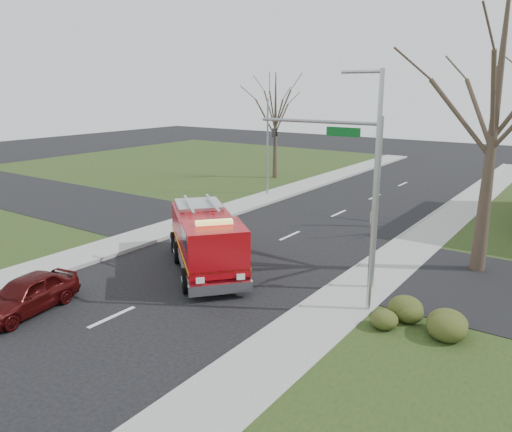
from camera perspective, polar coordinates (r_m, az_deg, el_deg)
The scene contains 12 objects.
ground at distance 22.39m, azimuth -4.16°, elevation -5.94°, with size 120.00×120.00×0.00m, color black.
sidewalk_right at distance 19.33m, azimuth 10.47°, elevation -9.34°, with size 2.40×80.00×0.15m, color gray.
sidewalk_left at distance 26.53m, azimuth -14.64°, elevation -2.92°, with size 2.40×80.00×0.15m, color gray.
cross_street_left at distance 41.76m, azimuth -25.07°, elevation 2.49°, with size 30.00×8.00×0.15m, color black.
hedge_corner at distance 17.39m, azimuth 17.67°, elevation -10.79°, with size 2.80×2.00×0.90m, color #313D16.
bare_tree_near at distance 22.54m, azimuth 25.84°, elevation 12.10°, with size 6.00×6.00×12.00m.
bare_tree_left at distance 43.13m, azimuth 2.24°, elevation 11.55°, with size 4.50×4.50×9.00m.
traffic_signal_mast at distance 19.73m, azimuth 10.30°, elevation 5.23°, with size 5.29×0.18×6.80m.
streetlight_pole at distance 17.20m, azimuth 13.29°, elevation 3.19°, with size 1.48×0.16×8.40m.
utility_pole_far at distance 36.55m, azimuth 1.32°, elevation 7.76°, with size 0.14×0.14×7.00m, color gray.
fire_engine at distance 21.83m, azimuth -5.68°, elevation -2.95°, with size 6.87×6.40×2.83m.
parked_car_maroon at distance 19.71m, azimuth -24.75°, elevation -8.13°, with size 1.59×3.95×1.35m, color #3A0909.
Camera 1 is at (13.31, -16.21, 7.83)m, focal length 35.00 mm.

